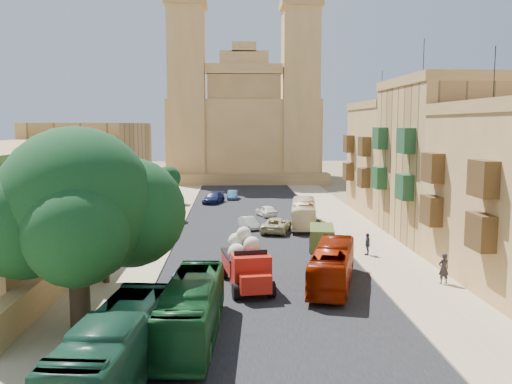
{
  "coord_description": "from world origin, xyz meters",
  "views": [
    {
      "loc": [
        -2.1,
        -23.17,
        9.87
      ],
      "look_at": [
        0.0,
        26.0,
        4.0
      ],
      "focal_mm": 40.0,
      "sensor_mm": 36.0,
      "label": 1
    }
  ],
  "objects": [
    {
      "name": "car_cream",
      "position": [
        1.96,
        28.24,
        0.69
      ],
      "size": [
        3.42,
        5.35,
        1.37
      ],
      "primitive_type": "imported",
      "rotation": [
        0.0,
        0.0,
        2.89
      ],
      "color": "#BFB686",
      "rests_on": "ground"
    },
    {
      "name": "ground",
      "position": [
        0.0,
        0.0,
        0.0
      ],
      "size": [
        260.0,
        260.0,
        0.0
      ],
      "primitive_type": "plane",
      "color": "olive"
    },
    {
      "name": "car_dkblue",
      "position": [
        -4.38,
        47.83,
        0.67
      ],
      "size": [
        3.1,
        4.95,
        1.34
      ],
      "primitive_type": "imported",
      "rotation": [
        0.0,
        0.0,
        -0.29
      ],
      "color": "#111849",
      "rests_on": "ground"
    },
    {
      "name": "kerb_west",
      "position": [
        -7.0,
        30.0,
        0.06
      ],
      "size": [
        0.25,
        140.0,
        0.12
      ],
      "primitive_type": "cube",
      "color": "tan",
      "rests_on": "ground"
    },
    {
      "name": "west_building_low",
      "position": [
        -18.0,
        18.0,
        4.2
      ],
      "size": [
        10.0,
        28.0,
        8.4
      ],
      "primitive_type": "cube",
      "color": "#9F7845",
      "rests_on": "ground"
    },
    {
      "name": "kerb_east",
      "position": [
        7.0,
        30.0,
        0.06
      ],
      "size": [
        0.25,
        140.0,
        0.12
      ],
      "primitive_type": "cube",
      "color": "tan",
      "rests_on": "ground"
    },
    {
      "name": "townhouse_c",
      "position": [
        15.95,
        25.0,
        6.91
      ],
      "size": [
        9.0,
        14.0,
        17.4
      ],
      "color": "tan",
      "rests_on": "ground"
    },
    {
      "name": "olive_pickup",
      "position": [
        5.03,
        21.09,
        0.86
      ],
      "size": [
        2.43,
        4.48,
        1.76
      ],
      "color": "#4A5D23",
      "rests_on": "ground"
    },
    {
      "name": "bus_red_east",
      "position": [
        4.0,
        10.53,
        1.28
      ],
      "size": [
        4.43,
        9.47,
        2.57
      ],
      "primitive_type": "imported",
      "rotation": [
        0.0,
        0.0,
        2.88
      ],
      "color": "#881701",
      "rests_on": "ground"
    },
    {
      "name": "west_wall",
      "position": [
        -12.5,
        20.0,
        0.9
      ],
      "size": [
        1.0,
        40.0,
        1.8
      ],
      "primitive_type": "cube",
      "color": "tan",
      "rests_on": "ground"
    },
    {
      "name": "pedestrian_c",
      "position": [
        8.14,
        18.75,
        0.85
      ],
      "size": [
        0.76,
        1.08,
        1.69
      ],
      "primitive_type": "imported",
      "rotation": [
        0.0,
        0.0,
        4.33
      ],
      "color": "#37373D",
      "rests_on": "ground"
    },
    {
      "name": "ficus_tree",
      "position": [
        -9.41,
        4.01,
        5.79
      ],
      "size": [
        9.8,
        9.02,
        9.8
      ],
      "color": "#322719",
      "rests_on": "ground"
    },
    {
      "name": "street_tree_d",
      "position": [
        -10.0,
        48.0,
        3.14
      ],
      "size": [
        3.06,
        3.06,
        4.7
      ],
      "color": "#322719",
      "rests_on": "ground"
    },
    {
      "name": "street_tree_a",
      "position": [
        -10.0,
        12.0,
        3.48
      ],
      "size": [
        3.38,
        3.38,
        5.19
      ],
      "color": "#322719",
      "rests_on": "ground"
    },
    {
      "name": "car_blue_b",
      "position": [
        -2.02,
        51.69,
        0.58
      ],
      "size": [
        1.45,
        3.59,
        1.16
      ],
      "primitive_type": "imported",
      "rotation": [
        0.0,
        0.0,
        -0.06
      ],
      "color": "teal",
      "rests_on": "ground"
    },
    {
      "name": "red_truck",
      "position": [
        -1.24,
        10.56,
        1.57
      ],
      "size": [
        3.25,
        6.38,
        3.57
      ],
      "color": "red",
      "rests_on": "ground"
    },
    {
      "name": "car_white_a",
      "position": [
        -0.5,
        30.05,
        0.56
      ],
      "size": [
        2.06,
        3.59,
        1.12
      ],
      "primitive_type": "imported",
      "rotation": [
        0.0,
        0.0,
        0.27
      ],
      "color": "beige",
      "rests_on": "ground"
    },
    {
      "name": "sidewalk_east",
      "position": [
        9.5,
        30.0,
        0.01
      ],
      "size": [
        5.0,
        140.0,
        0.01
      ],
      "primitive_type": "cube",
      "color": "tan",
      "rests_on": "ground"
    },
    {
      "name": "road_surface",
      "position": [
        0.0,
        30.0,
        0.01
      ],
      "size": [
        14.0,
        140.0,
        0.01
      ],
      "primitive_type": "cube",
      "color": "black",
      "rests_on": "ground"
    },
    {
      "name": "bus_cream_east",
      "position": [
        4.82,
        30.97,
        1.3
      ],
      "size": [
        3.35,
        9.54,
        2.6
      ],
      "primitive_type": "imported",
      "rotation": [
        0.0,
        0.0,
        3.01
      ],
      "color": "#FFE8BB",
      "rests_on": "ground"
    },
    {
      "name": "pedestrian_a",
      "position": [
        11.0,
        10.79,
        0.97
      ],
      "size": [
        0.79,
        0.61,
        1.94
      ],
      "primitive_type": "imported",
      "rotation": [
        0.0,
        0.0,
        3.36
      ],
      "color": "#252226",
      "rests_on": "ground"
    },
    {
      "name": "sidewalk_west",
      "position": [
        -9.5,
        30.0,
        0.01
      ],
      "size": [
        5.0,
        140.0,
        0.01
      ],
      "primitive_type": "cube",
      "color": "tan",
      "rests_on": "ground"
    },
    {
      "name": "townhouse_d",
      "position": [
        15.95,
        39.0,
        6.16
      ],
      "size": [
        9.0,
        14.0,
        15.9
      ],
      "color": "tan",
      "rests_on": "ground"
    },
    {
      "name": "street_tree_c",
      "position": [
        -10.0,
        36.0,
        3.69
      ],
      "size": [
        3.58,
        3.58,
        5.5
      ],
      "color": "#322719",
      "rests_on": "ground"
    },
    {
      "name": "bus_green_south",
      "position": [
        -6.5,
        -2.35,
        1.43
      ],
      "size": [
        3.5,
        10.44,
        2.85
      ],
      "primitive_type": "imported",
      "rotation": [
        0.0,
        0.0,
        -0.11
      ],
      "color": "#1A4A33",
      "rests_on": "ground"
    },
    {
      "name": "west_building_mid",
      "position": [
        -18.0,
        44.0,
        5.0
      ],
      "size": [
        10.0,
        22.0,
        10.0
      ],
      "primitive_type": "cube",
      "color": "tan",
      "rests_on": "ground"
    },
    {
      "name": "bus_green_north",
      "position": [
        -4.0,
        2.31,
        1.38
      ],
      "size": [
        2.89,
        10.02,
        2.76
      ],
      "primitive_type": "imported",
      "rotation": [
        0.0,
        0.0,
        -0.06
      ],
      "color": "#144D21",
      "rests_on": "ground"
    },
    {
      "name": "church",
      "position": [
        -0.0,
        78.61,
        9.52
      ],
      "size": [
        28.0,
        22.5,
        36.3
      ],
      "color": "tan",
      "rests_on": "ground"
    },
    {
      "name": "car_blue_a",
      "position": [
        -4.75,
        12.52,
        0.59
      ],
      "size": [
        2.61,
        3.75,
        1.19
      ],
      "primitive_type": "imported",
      "rotation": [
        0.0,
        0.0,
        -0.38
      ],
      "color": "#4289CD",
      "rests_on": "ground"
    },
    {
      "name": "car_white_b",
      "position": [
        1.58,
        37.19,
        0.62
      ],
      "size": [
        2.56,
        3.93,
        1.24
      ],
      "primitive_type": "imported",
      "rotation": [
        0.0,
        0.0,
        3.47
      ],
      "color": "white",
      "rests_on": "ground"
    },
    {
      "name": "street_tree_b",
      "position": [
        -10.0,
        24.0,
        2.88
      ],
      "size": [
        2.8,
        2.8,
        4.31
      ],
      "color": "#322719",
      "rests_on": "ground"
    }
  ]
}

